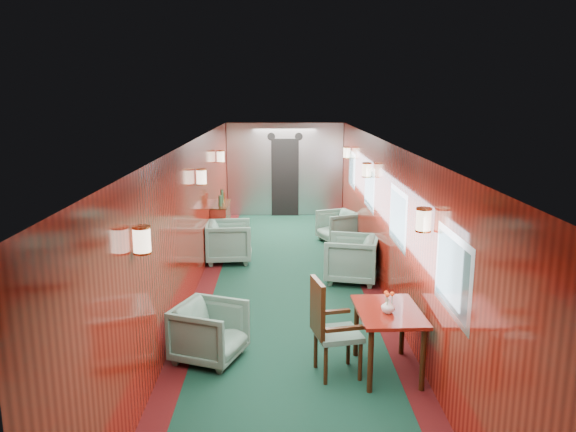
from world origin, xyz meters
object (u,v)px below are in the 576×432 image
object	(u,v)px
side_chair	(329,324)
armchair_right_near	(352,259)
armchair_left_near	(210,332)
dining_table	(388,320)
credenza	(221,225)
armchair_left_far	(229,242)
armchair_right_far	(337,226)

from	to	relation	value
side_chair	armchair_right_near	bearing A→B (deg)	66.12
armchair_left_near	dining_table	bearing A→B (deg)	-78.76
dining_table	side_chair	world-z (taller)	side_chair
credenza	armchair_right_near	size ratio (longest dim) A/B	1.40
armchair_left_near	side_chair	bearing A→B (deg)	-85.59
credenza	armchair_left_far	xyz separation A→B (m)	(0.24, -0.96, -0.09)
armchair_right_near	side_chair	bearing A→B (deg)	1.95
dining_table	side_chair	bearing A→B (deg)	-177.27
dining_table	armchair_left_far	distance (m)	4.89
dining_table	side_chair	distance (m)	0.68
dining_table	side_chair	size ratio (longest dim) A/B	0.91
dining_table	armchair_left_far	world-z (taller)	armchair_left_far
armchair_left_far	armchair_right_far	bearing A→B (deg)	-61.71
side_chair	armchair_right_near	distance (m)	3.32
side_chair	armchair_right_near	world-z (taller)	side_chair
armchair_left_near	armchair_right_far	xyz separation A→B (m)	(2.06, 5.44, -0.01)
credenza	armchair_left_near	xyz separation A→B (m)	(0.37, -4.97, -0.13)
armchair_right_far	armchair_right_near	bearing A→B (deg)	-22.11
side_chair	armchair_left_near	size ratio (longest dim) A/B	1.49
armchair_left_far	armchair_right_near	size ratio (longest dim) A/B	0.98
side_chair	credenza	world-z (taller)	credenza
side_chair	armchair_left_far	xyz separation A→B (m)	(-1.51, 4.43, -0.23)
credenza	armchair_left_near	distance (m)	4.99
side_chair	credenza	distance (m)	5.66
armchair_left_near	armchair_right_near	world-z (taller)	armchair_right_near
side_chair	armchair_right_far	xyz separation A→B (m)	(0.68, 5.85, -0.28)
armchair_left_near	armchair_right_far	size ratio (longest dim) A/B	1.03
armchair_left_far	armchair_right_far	distance (m)	2.61
side_chair	armchair_right_far	size ratio (longest dim) A/B	1.54
credenza	armchair_right_near	world-z (taller)	credenza
credenza	armchair_left_far	world-z (taller)	credenza
side_chair	armchair_left_near	bearing A→B (deg)	151.25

